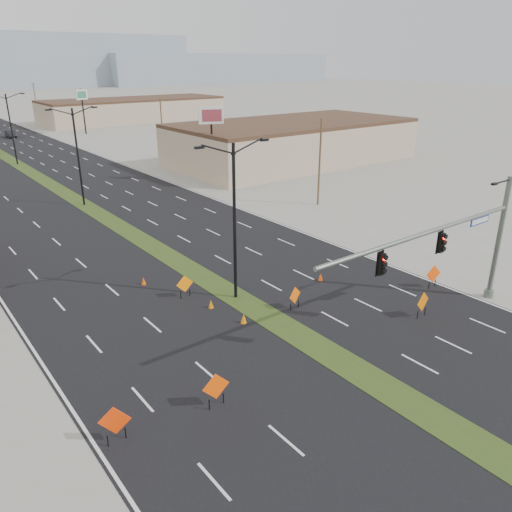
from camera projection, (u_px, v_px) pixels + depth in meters
ground at (381, 386)px, 23.76m from camera, size 600.00×600.00×0.00m
building_se_near at (293, 143)px, 75.20m from camera, size 36.00×18.00×5.50m
building_se_far at (134, 111)px, 125.53m from camera, size 44.00×16.00×5.00m
mesa_east at (215, 68)px, 336.37m from camera, size 160.00×50.00×18.00m
signal_mast at (459, 243)px, 28.32m from camera, size 16.30×0.60×8.00m
streetlight_0 at (234, 218)px, 30.62m from camera, size 5.15×0.24×10.02m
streetlight_1 at (78, 154)px, 51.29m from camera, size 5.15×0.24×10.02m
streetlight_2 at (11, 127)px, 71.95m from camera, size 5.15×0.24×10.02m
utility_pole_0 at (320, 161)px, 51.81m from camera, size 1.60×0.20×9.00m
utility_pole_1 at (162, 127)px, 77.64m from camera, size 1.60×0.20×9.00m
utility_pole_2 at (83, 110)px, 103.47m from camera, size 1.60×0.20×9.00m
utility_pole_3 at (36, 100)px, 129.30m from camera, size 1.60×0.20×9.00m
car_mid at (11, 134)px, 99.11m from camera, size 1.56×4.29×1.40m
construction_sign_0 at (115, 422)px, 19.90m from camera, size 1.21×0.58×1.74m
construction_sign_1 at (216, 387)px, 21.99m from camera, size 1.29×0.23×1.73m
construction_sign_2 at (185, 285)px, 32.30m from camera, size 1.16×0.15×1.55m
construction_sign_3 at (295, 296)px, 30.82m from camera, size 1.09×0.32×1.49m
construction_sign_4 at (423, 303)px, 29.76m from camera, size 1.25×0.19×1.67m
construction_sign_5 at (433, 275)px, 33.68m from camera, size 1.20×0.31×1.63m
cone_0 at (244, 319)px, 29.33m from camera, size 0.43×0.43×0.60m
cone_1 at (211, 304)px, 31.12m from camera, size 0.42×0.42×0.55m
cone_2 at (321, 277)px, 35.02m from camera, size 0.40×0.40×0.53m
cone_3 at (144, 281)px, 34.37m from camera, size 0.35×0.35×0.55m
pole_sign_east_near at (211, 121)px, 60.43m from camera, size 2.90×1.51×9.22m
pole_sign_east_far at (82, 98)px, 101.20m from camera, size 2.77×1.49×8.82m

